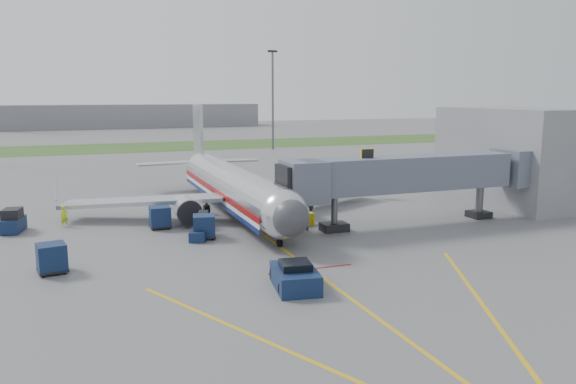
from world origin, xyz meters
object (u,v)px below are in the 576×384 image
object	(u,v)px
baggage_tug	(13,222)
ramp_worker	(64,216)
pushback_tug	(295,277)
belt_loader	(200,232)
airliner	(233,186)

from	to	relation	value
baggage_tug	ramp_worker	world-z (taller)	baggage_tug
pushback_tug	belt_loader	world-z (taller)	belt_loader
belt_loader	ramp_worker	bearing A→B (deg)	141.42
pushback_tug	airliner	bearing A→B (deg)	84.10
pushback_tug	belt_loader	distance (m)	14.01
airliner	baggage_tug	distance (m)	19.48
airliner	belt_loader	bearing A→B (deg)	-120.88
belt_loader	ramp_worker	size ratio (longest dim) A/B	2.14
airliner	ramp_worker	size ratio (longest dim) A/B	19.30
belt_loader	ramp_worker	xyz separation A→B (m)	(-10.23, 8.16, 0.46)
baggage_tug	ramp_worker	size ratio (longest dim) A/B	1.66
ramp_worker	belt_loader	bearing A→B (deg)	-56.63
ramp_worker	pushback_tug	bearing A→B (deg)	-77.24
pushback_tug	baggage_tug	size ratio (longest dim) A/B	1.39
airliner	belt_loader	world-z (taller)	airliner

